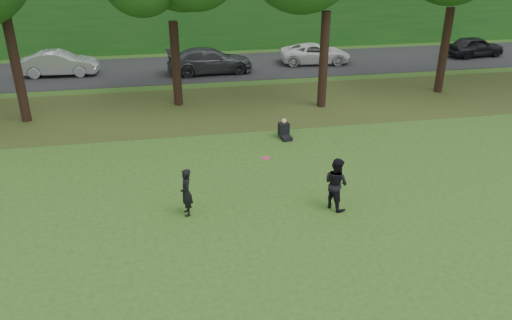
{
  "coord_description": "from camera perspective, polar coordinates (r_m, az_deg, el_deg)",
  "views": [
    {
      "loc": [
        -3.59,
        -10.47,
        8.05
      ],
      "look_at": [
        -0.91,
        3.83,
        1.3
      ],
      "focal_mm": 35.0,
      "sensor_mm": 36.0,
      "label": 1
    }
  ],
  "objects": [
    {
      "name": "ground",
      "position": [
        13.68,
        6.84,
        -11.35
      ],
      "size": [
        120.0,
        120.0,
        0.0
      ],
      "primitive_type": "plane",
      "color": "#244D18",
      "rests_on": "ground"
    },
    {
      "name": "leaf_litter",
      "position": [
        25.07,
        -1.84,
        6.15
      ],
      "size": [
        60.0,
        7.0,
        0.01
      ],
      "primitive_type": "cube",
      "color": "#3D3416",
      "rests_on": "ground"
    },
    {
      "name": "street",
      "position": [
        32.68,
        -4.07,
        10.57
      ],
      "size": [
        70.0,
        7.0,
        0.02
      ],
      "primitive_type": "cube",
      "color": "black",
      "rests_on": "ground"
    },
    {
      "name": "far_hedge",
      "position": [
        38.05,
        -5.32,
        16.39
      ],
      "size": [
        70.0,
        3.0,
        5.0
      ],
      "primitive_type": "cube",
      "color": "#164E18",
      "rests_on": "ground"
    },
    {
      "name": "player_left",
      "position": [
        15.36,
        -7.98,
        -3.69
      ],
      "size": [
        0.41,
        0.58,
        1.53
      ],
      "primitive_type": "imported",
      "rotation": [
        0.0,
        0.0,
        -1.49
      ],
      "color": "black",
      "rests_on": "ground"
    },
    {
      "name": "player_right",
      "position": [
        15.74,
        9.14,
        -2.66
      ],
      "size": [
        0.96,
        1.03,
        1.7
      ],
      "primitive_type": "imported",
      "rotation": [
        0.0,
        0.0,
        2.06
      ],
      "color": "black",
      "rests_on": "ground"
    },
    {
      "name": "parked_cars",
      "position": [
        31.87,
        -7.3,
        11.41
      ],
      "size": [
        40.81,
        3.55,
        1.52
      ],
      "color": "black",
      "rests_on": "street"
    },
    {
      "name": "frisbee",
      "position": [
        15.31,
        1.12,
        0.23
      ],
      "size": [
        0.37,
        0.36,
        0.1
      ],
      "color": "#FF1576",
      "rests_on": "ground"
    },
    {
      "name": "seated_person",
      "position": [
        21.12,
        3.26,
        3.35
      ],
      "size": [
        0.49,
        0.77,
        0.83
      ],
      "rotation": [
        0.0,
        0.0,
        0.12
      ],
      "color": "black",
      "rests_on": "ground"
    }
  ]
}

